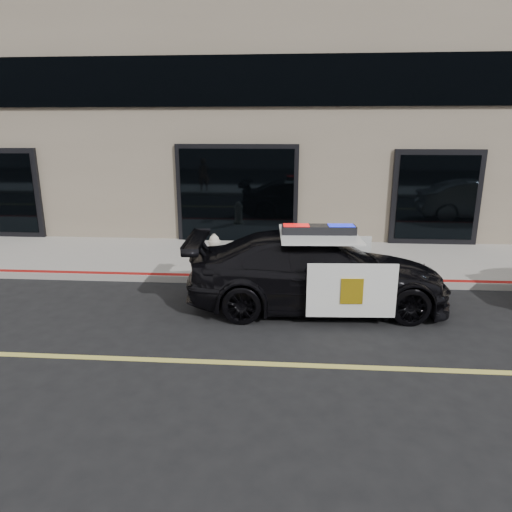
{
  "coord_description": "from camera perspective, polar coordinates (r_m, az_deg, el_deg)",
  "views": [
    {
      "loc": [
        0.5,
        -5.89,
        3.25
      ],
      "look_at": [
        -0.11,
        2.2,
        1.0
      ],
      "focal_mm": 32.0,
      "sensor_mm": 36.0,
      "label": 1
    }
  ],
  "objects": [
    {
      "name": "sidewalk_n",
      "position": [
        11.59,
        1.65,
        -0.4
      ],
      "size": [
        60.0,
        3.5,
        0.15
      ],
      "primitive_type": "cube",
      "color": "gray",
      "rests_on": "ground"
    },
    {
      "name": "building_n",
      "position": [
        16.62,
        2.76,
        25.01
      ],
      "size": [
        60.0,
        7.0,
        12.0
      ],
      "primitive_type": "cube",
      "color": "#756856",
      "rests_on": "ground"
    },
    {
      "name": "ground",
      "position": [
        6.74,
        -0.5,
        -13.31
      ],
      "size": [
        120.0,
        120.0,
        0.0
      ],
      "primitive_type": "plane",
      "color": "black",
      "rests_on": "ground"
    },
    {
      "name": "police_car",
      "position": [
        8.6,
        7.65,
        -1.84
      ],
      "size": [
        2.5,
        5.02,
        1.58
      ],
      "color": "black",
      "rests_on": "ground"
    },
    {
      "name": "fire_hydrant",
      "position": [
        10.71,
        -5.22,
        0.61
      ],
      "size": [
        0.35,
        0.48,
        0.77
      ],
      "color": "beige",
      "rests_on": "sidewalk_n"
    }
  ]
}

